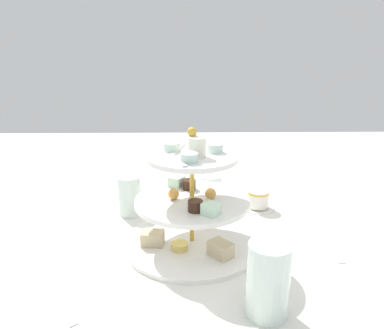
% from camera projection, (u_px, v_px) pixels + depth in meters
% --- Properties ---
extents(ground_plane, '(2.40, 2.40, 0.00)m').
position_uv_depth(ground_plane, '(192.00, 244.00, 0.80)').
color(ground_plane, silver).
extents(tiered_serving_stand, '(0.30, 0.30, 0.26)m').
position_uv_depth(tiered_serving_stand, '(192.00, 210.00, 0.77)').
color(tiered_serving_stand, white).
rests_on(tiered_serving_stand, ground_plane).
extents(water_glass_tall_right, '(0.07, 0.07, 0.13)m').
position_uv_depth(water_glass_tall_right, '(268.00, 280.00, 0.56)').
color(water_glass_tall_right, silver).
rests_on(water_glass_tall_right, ground_plane).
extents(water_glass_short_left, '(0.06, 0.06, 0.08)m').
position_uv_depth(water_glass_short_left, '(210.00, 189.00, 1.02)').
color(water_glass_short_left, silver).
rests_on(water_glass_short_left, ground_plane).
extents(teacup_with_saucer, '(0.09, 0.09, 0.05)m').
position_uv_depth(teacup_with_saucer, '(258.00, 200.00, 0.97)').
color(teacup_with_saucer, white).
rests_on(teacup_with_saucer, ground_plane).
extents(butter_knife_left, '(0.14, 0.12, 0.00)m').
position_uv_depth(butter_knife_left, '(54.00, 298.00, 0.62)').
color(butter_knife_left, silver).
rests_on(butter_knife_left, ground_plane).
extents(butter_knife_right, '(0.17, 0.02, 0.00)m').
position_uv_depth(butter_knife_right, '(327.00, 242.00, 0.80)').
color(butter_knife_right, silver).
rests_on(butter_knife_right, ground_plane).
extents(water_glass_mid_back, '(0.06, 0.06, 0.10)m').
position_uv_depth(water_glass_mid_back, '(130.00, 196.00, 0.93)').
color(water_glass_mid_back, silver).
rests_on(water_glass_mid_back, ground_plane).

